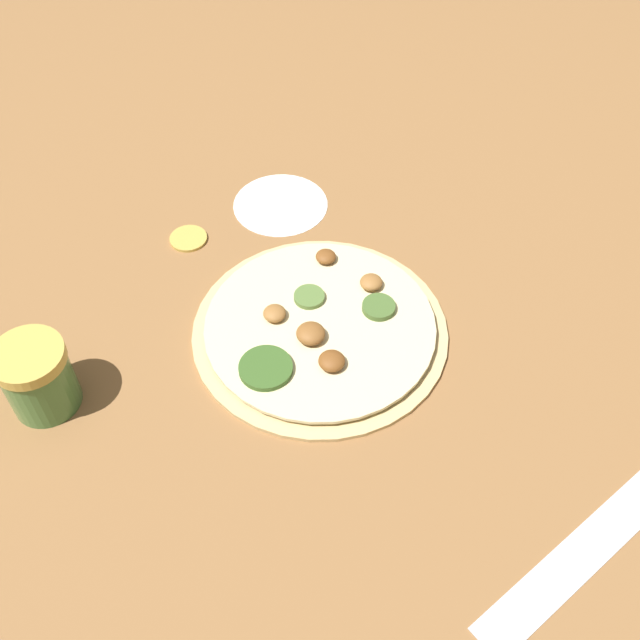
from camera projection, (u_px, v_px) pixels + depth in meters
name	position (u px, v px, depth m)	size (l,w,h in m)	color
ground_plane	(320.00, 332.00, 0.77)	(3.00, 3.00, 0.00)	olive
pizza	(320.00, 328.00, 0.76)	(0.26, 0.26, 0.03)	#D6B77A
spice_jar	(37.00, 376.00, 0.68)	(0.07, 0.07, 0.07)	#4C7F42
loose_cap	(188.00, 237.00, 0.85)	(0.04, 0.04, 0.01)	gold
flour_patch	(281.00, 204.00, 0.89)	(0.11, 0.11, 0.00)	white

